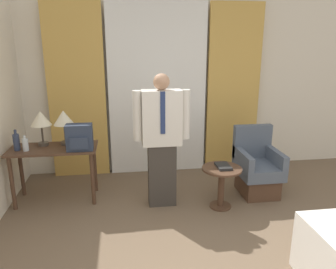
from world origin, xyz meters
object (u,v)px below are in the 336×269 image
Objects in this scene: desk at (54,156)px; bottle_by_lamp at (16,142)px; table_lamp_left at (41,120)px; person at (162,137)px; book at (223,166)px; armchair at (257,170)px; side_table at (221,181)px; backpack at (79,138)px; table_lamp_right at (64,119)px; bottle_near_edge at (25,144)px.

desk is 4.13× the size of bottle_by_lamp.
person reaches higher than table_lamp_left.
table_lamp_left is 2.36m from book.
bottle_by_lamp is at bearing 170.13° from book.
person reaches higher than armchair.
book is (0.02, 0.02, 0.18)m from side_table.
bottle_by_lamp reaches higher than book.
desk is at bearing 156.54° from backpack.
bottle_by_lamp reaches higher than armchair.
table_lamp_right reaches higher than book.
backpack is at bearing -23.46° from desk.
table_lamp_right is (0.28, 0.00, 0.00)m from table_lamp_left.
armchair is 0.70m from book.
backpack is (0.21, -0.26, -0.18)m from table_lamp_right.
bottle_near_edge is at bearing -156.28° from table_lamp_right.
bottle_near_edge is 1.67m from person.
desk is at bearing 166.37° from side_table.
bottle_by_lamp is 1.06× the size of book.
bottle_near_edge is at bearing 178.51° from armchair.
desk is 5.51× the size of bottle_near_edge.
bottle_near_edge is 0.12m from bottle_by_lamp.
person reaches higher than backpack.
bottle_near_edge is 0.12× the size of person.
book is at bearing -9.87° from bottle_by_lamp.
bottle_near_edge reaches higher than armchair.
armchair is 1.71× the size of side_table.
table_lamp_right is 2.29× the size of bottle_near_edge.
desk is 0.65× the size of person.
bottle_by_lamp is (-0.56, -0.16, -0.23)m from table_lamp_right.
bottle_near_edge is (-0.44, -0.20, -0.26)m from table_lamp_right.
backpack is 1.80m from book.
bottle_near_edge is 2.45m from side_table.
book is (2.50, -0.44, -0.29)m from bottle_by_lamp.
bottle_near_edge is at bearing 174.09° from backpack.
bottle_by_lamp is at bearing 171.49° from person.
table_lamp_left is (-0.14, 0.11, 0.46)m from desk.
person is (1.76, -0.26, 0.07)m from bottle_by_lamp.
table_lamp_right is 0.27× the size of person.
bottle_near_edge is 0.37× the size of side_table.
table_lamp_left is at bearing 165.05° from book.
backpack reaches higher than book.
bottle_by_lamp is at bearing 169.68° from side_table.
desk is 0.48m from backpack.
person is at bearing -8.51° from bottle_by_lamp.
table_lamp_left reaches higher than side_table.
table_lamp_right is (0.14, 0.11, 0.46)m from desk.
side_table is (0.72, -0.19, -0.54)m from person.
desk is 2.14m from side_table.
table_lamp_left is 2.92m from armchair.
armchair is (2.32, -0.01, -0.55)m from backpack.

